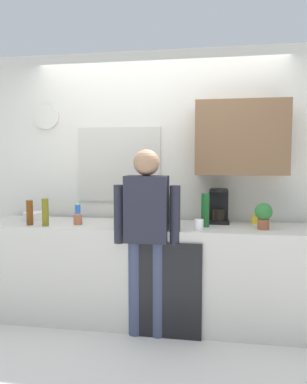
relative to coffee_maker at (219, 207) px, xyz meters
The scene contains 18 objects.
ground_plane 1.32m from the coffee_maker, 139.78° to the right, with size 8.00×8.00×0.00m, color silver.
kitchen_counter 0.88m from the coffee_maker, 160.86° to the right, with size 3.19×0.64×0.91m, color beige.
dishwasher_panel 0.94m from the coffee_maker, 127.12° to the right, with size 0.56×0.02×0.82m, color black.
back_wall_assembly 0.62m from the coffee_maker, 159.24° to the left, with size 4.79×0.42×2.60m.
coffee_maker is the anchor object (origin of this frame).
bottle_red_vinegar 0.52m from the coffee_maker, 136.61° to the right, with size 0.06×0.06×0.22m, color maroon.
bottle_amber_beer 1.76m from the coffee_maker, 166.58° to the right, with size 0.06×0.06×0.23m, color brown.
bottle_green_wine 0.26m from the coffee_maker, 116.86° to the right, with size 0.07×0.07×0.30m, color #195923.
bottle_olive_oil 1.61m from the coffee_maker, 164.58° to the right, with size 0.06×0.06×0.25m, color olive.
bottle_dark_sauce 0.71m from the coffee_maker, 157.19° to the right, with size 0.06×0.06×0.18m, color black.
bottle_clear_soda 0.48m from the coffee_maker, 164.90° to the right, with size 0.09×0.09×0.28m, color #2D8C33.
cup_white_mug 0.47m from the coffee_maker, 111.49° to the right, with size 0.08×0.08×0.10m, color white.
cup_terracotta_mug 1.33m from the coffee_maker, 166.52° to the right, with size 0.08×0.08×0.09m, color #B26647.
cup_yellow_cup 0.36m from the coffee_maker, ahead, with size 0.07×0.07×0.09m, color yellow.
mixing_bowl 1.81m from the coffee_maker, behind, with size 0.22×0.22×0.08m, color white.
potted_plant 0.47m from the coffee_maker, 36.54° to the right, with size 0.15×0.15×0.23m.
dish_soap 1.39m from the coffee_maker, behind, with size 0.06×0.06×0.18m.
person_at_sink 0.80m from the coffee_maker, 139.78° to the right, with size 0.57×0.22×1.60m.
Camera 1 is at (0.57, -3.07, 1.51)m, focal length 34.94 mm.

